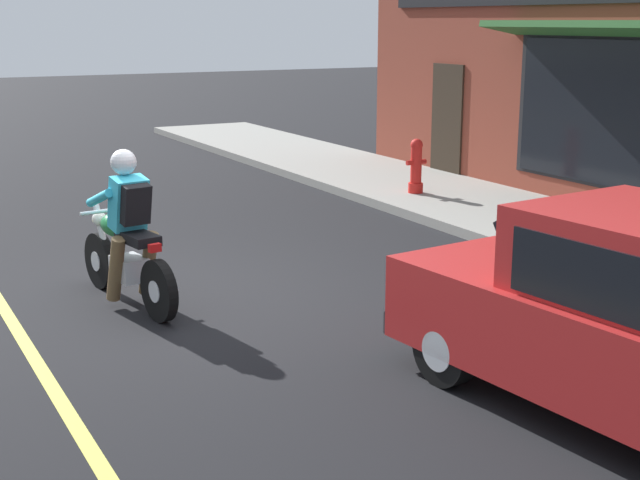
% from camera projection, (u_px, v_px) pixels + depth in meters
% --- Properties ---
extents(ground_plane, '(80.00, 80.00, 0.00)m').
position_uv_depth(ground_plane, '(189.00, 297.00, 9.47)').
color(ground_plane, black).
extents(sidewalk_curb, '(2.60, 22.00, 0.14)m').
position_uv_depth(sidewalk_curb, '(443.00, 196.00, 14.53)').
color(sidewalk_curb, gray).
rests_on(sidewalk_curb, ground).
extents(storefront_building, '(1.25, 10.95, 4.20)m').
position_uv_depth(storefront_building, '(582.00, 71.00, 13.58)').
color(storefront_building, brown).
rests_on(storefront_building, ground).
extents(motorcycle_with_rider, '(0.66, 2.01, 1.62)m').
position_uv_depth(motorcycle_with_rider, '(127.00, 241.00, 9.09)').
color(motorcycle_with_rider, black).
rests_on(motorcycle_with_rider, ground).
extents(traffic_cone, '(0.36, 0.36, 0.60)m').
position_uv_depth(traffic_cone, '(605.00, 211.00, 11.70)').
color(traffic_cone, black).
rests_on(traffic_cone, sidewalk_curb).
extents(fire_hydrant, '(0.36, 0.24, 0.88)m').
position_uv_depth(fire_hydrant, '(416.00, 166.00, 14.38)').
color(fire_hydrant, red).
rests_on(fire_hydrant, sidewalk_curb).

